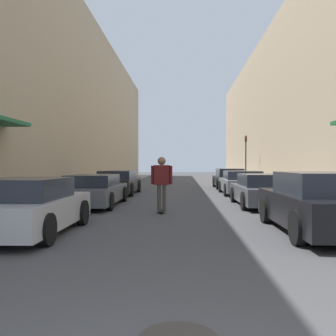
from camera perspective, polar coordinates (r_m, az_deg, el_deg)
ground at (r=21.55m, az=1.88°, el=-3.54°), size 108.83×108.83×0.00m
curb_strip_left at (r=27.00m, az=-8.92°, el=-2.60°), size 1.80×49.47×0.12m
curb_strip_right at (r=26.94m, az=12.88°, el=-2.61°), size 1.80×49.47×0.12m
building_row_left at (r=28.01m, az=-14.85°, el=9.40°), size 4.90×49.47×11.72m
building_row_right at (r=27.85m, az=18.85°, el=8.67°), size 4.90×49.47×10.98m
parked_car_left_0 at (r=8.82m, az=-20.57°, el=-5.57°), size 1.92×4.02×1.23m
parked_car_left_1 at (r=14.16m, az=-11.19°, el=-3.38°), size 1.93×4.79×1.16m
parked_car_left_2 at (r=19.47m, az=-7.61°, el=-2.20°), size 1.94×4.80×1.22m
parked_car_right_0 at (r=9.02m, az=21.89°, el=-5.05°), size 1.88×4.45×1.36m
parked_car_right_1 at (r=14.18m, az=14.37°, el=-3.34°), size 2.01×4.42×1.18m
parked_car_right_2 at (r=19.56m, az=11.15°, el=-2.24°), size 2.06×4.35×1.21m
parked_car_right_3 at (r=24.47m, az=9.30°, el=-1.62°), size 1.88×4.32×1.27m
skateboarder at (r=11.83m, az=-0.97°, el=-1.59°), size 0.68×0.78×1.77m
traffic_light at (r=29.16m, az=11.77°, el=2.11°), size 0.16×0.22×3.61m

